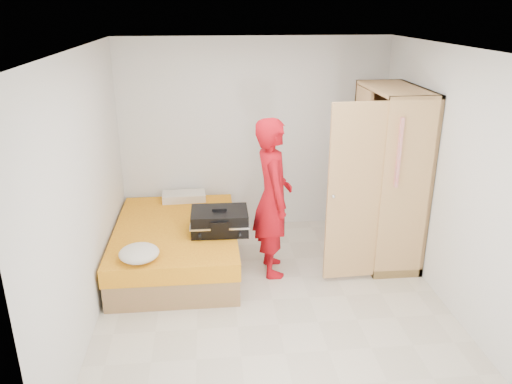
{
  "coord_description": "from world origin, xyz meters",
  "views": [
    {
      "loc": [
        -0.63,
        -4.56,
        2.96
      ],
      "look_at": [
        -0.11,
        0.64,
        1.0
      ],
      "focal_mm": 35.0,
      "sensor_mm": 36.0,
      "label": 1
    }
  ],
  "objects": [
    {
      "name": "suitcase",
      "position": [
        -0.53,
        0.71,
        0.63
      ],
      "size": [
        0.68,
        0.51,
        0.29
      ],
      "rotation": [
        0.0,
        0.0,
        -0.02
      ],
      "color": "black",
      "rests_on": "bed"
    },
    {
      "name": "round_cushion",
      "position": [
        -1.37,
        0.1,
        0.58
      ],
      "size": [
        0.41,
        0.41,
        0.16
      ],
      "primitive_type": "ellipsoid",
      "color": "silver",
      "rests_on": "bed"
    },
    {
      "name": "room",
      "position": [
        0.0,
        0.0,
        1.3
      ],
      "size": [
        4.0,
        4.02,
        2.6
      ],
      "color": "beige",
      "rests_on": "ground"
    },
    {
      "name": "wardrobe",
      "position": [
        1.45,
        0.86,
        1.0
      ],
      "size": [
        1.17,
        1.21,
        2.1
      ],
      "color": "tan",
      "rests_on": "ground"
    },
    {
      "name": "bed",
      "position": [
        -1.05,
        0.9,
        0.25
      ],
      "size": [
        1.42,
        2.02,
        0.5
      ],
      "color": "#9C6947",
      "rests_on": "ground"
    },
    {
      "name": "pillow",
      "position": [
        -0.98,
        1.75,
        0.55
      ],
      "size": [
        0.58,
        0.32,
        0.1
      ],
      "primitive_type": "cube",
      "rotation": [
        0.0,
        0.0,
        0.05
      ],
      "color": "silver",
      "rests_on": "bed"
    },
    {
      "name": "person",
      "position": [
        0.08,
        0.64,
        0.92
      ],
      "size": [
        0.47,
        0.69,
        1.84
      ],
      "primitive_type": "imported",
      "rotation": [
        0.0,
        0.0,
        1.62
      ],
      "color": "#B90B15",
      "rests_on": "ground"
    }
  ]
}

